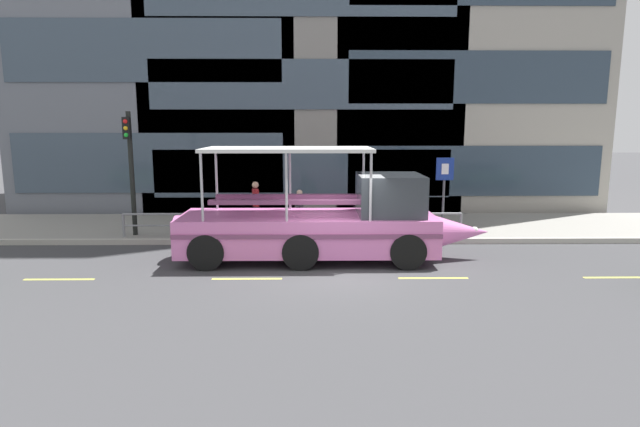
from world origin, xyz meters
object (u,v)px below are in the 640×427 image
object	(u,v)px
duck_tour_boat	(326,224)
pedestrian_mid_left	(300,207)
traffic_light_pole	(130,161)
pedestrian_near_bow	(418,204)
pedestrian_mid_right	(256,201)
parking_sign	(444,182)

from	to	relation	value
duck_tour_boat	pedestrian_mid_left	world-z (taller)	duck_tour_boat
traffic_light_pole	pedestrian_near_bow	size ratio (longest dim) A/B	2.50
traffic_light_pole	pedestrian_near_bow	distance (m)	9.89
pedestrian_mid_right	traffic_light_pole	bearing A→B (deg)	-168.58
duck_tour_boat	pedestrian_near_bow	size ratio (longest dim) A/B	5.49
pedestrian_near_bow	pedestrian_mid_right	xyz separation A→B (m)	(-5.70, 0.35, 0.05)
traffic_light_pole	parking_sign	size ratio (longest dim) A/B	1.59
traffic_light_pole	parking_sign	distance (m)	10.61
pedestrian_mid_right	parking_sign	bearing A→B (deg)	-5.86
pedestrian_near_bow	pedestrian_mid_right	distance (m)	5.72
pedestrian_near_bow	pedestrian_mid_left	xyz separation A→B (m)	(-4.13, -0.00, -0.10)
traffic_light_pole	duck_tour_boat	size ratio (longest dim) A/B	0.46
pedestrian_mid_left	traffic_light_pole	bearing A→B (deg)	-175.22
traffic_light_pole	pedestrian_mid_left	xyz separation A→B (m)	(5.63, 0.47, -1.62)
duck_tour_boat	pedestrian_mid_right	world-z (taller)	duck_tour_boat
pedestrian_mid_left	pedestrian_mid_right	world-z (taller)	pedestrian_mid_right
pedestrian_near_bow	pedestrian_mid_right	bearing A→B (deg)	176.52
parking_sign	pedestrian_mid_left	distance (m)	5.04
parking_sign	pedestrian_near_bow	xyz separation A→B (m)	(-0.82, 0.32, -0.78)
duck_tour_boat	pedestrian_near_bow	bearing A→B (deg)	43.22
pedestrian_near_bow	pedestrian_mid_left	world-z (taller)	pedestrian_near_bow
traffic_light_pole	pedestrian_mid_right	bearing A→B (deg)	11.42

